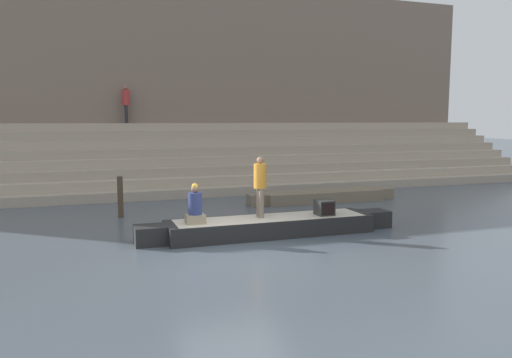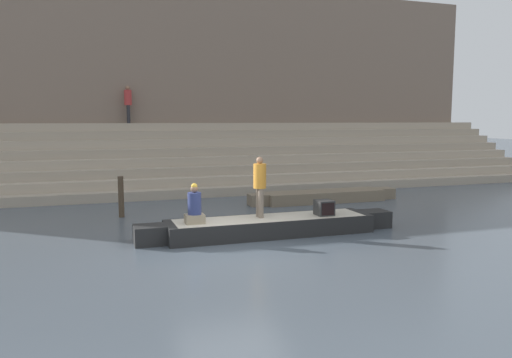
% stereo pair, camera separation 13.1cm
% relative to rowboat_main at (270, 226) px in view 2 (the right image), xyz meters
% --- Properties ---
extents(ground_plane, '(120.00, 120.00, 0.00)m').
position_rel_rowboat_main_xyz_m(ground_plane, '(-1.46, -1.30, -0.25)').
color(ground_plane, '#4C5660').
extents(ghat_steps, '(36.00, 5.13, 2.90)m').
position_rel_rowboat_main_xyz_m(ghat_steps, '(-1.46, 10.05, 0.78)').
color(ghat_steps, tan).
rests_on(ghat_steps, ground).
extents(back_wall, '(34.20, 1.28, 9.55)m').
position_rel_rowboat_main_xyz_m(back_wall, '(-1.46, 12.46, 4.50)').
color(back_wall, '#7F6B5B').
rests_on(back_wall, ground).
extents(rowboat_main, '(7.13, 1.38, 0.47)m').
position_rel_rowboat_main_xyz_m(rowboat_main, '(0.00, 0.00, 0.00)').
color(rowboat_main, black).
rests_on(rowboat_main, ground).
extents(person_standing, '(0.34, 0.34, 1.62)m').
position_rel_rowboat_main_xyz_m(person_standing, '(-0.25, 0.14, 1.15)').
color(person_standing, '#756656').
rests_on(person_standing, rowboat_main).
extents(person_rowing, '(0.48, 0.38, 1.02)m').
position_rel_rowboat_main_xyz_m(person_rowing, '(-2.06, -0.09, 0.62)').
color(person_rowing, gray).
rests_on(person_rowing, rowboat_main).
extents(tv_set, '(0.45, 0.48, 0.41)m').
position_rel_rowboat_main_xyz_m(tv_set, '(1.52, -0.15, 0.42)').
color(tv_set, '#2D2D2D').
rests_on(tv_set, rowboat_main).
extents(moored_boat_shore, '(5.87, 1.13, 0.41)m').
position_rel_rowboat_main_xyz_m(moored_boat_shore, '(3.78, 4.43, -0.03)').
color(moored_boat_shore, '#756651').
rests_on(moored_boat_shore, ground).
extents(mooring_post, '(0.17, 0.17, 1.30)m').
position_rel_rowboat_main_xyz_m(mooring_post, '(-3.61, 3.79, 0.40)').
color(mooring_post, '#473828').
rests_on(mooring_post, ground).
extents(person_on_steps, '(0.34, 0.34, 1.71)m').
position_rel_rowboat_main_xyz_m(person_on_steps, '(-2.72, 11.55, 3.64)').
color(person_on_steps, '#28282D').
rests_on(person_on_steps, ghat_steps).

